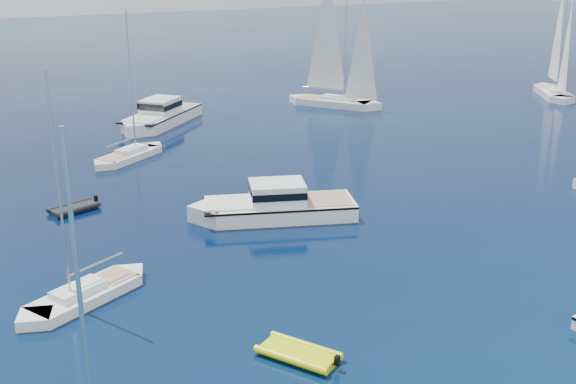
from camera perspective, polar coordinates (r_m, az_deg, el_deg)
name	(u,v)px	position (r m, az deg, el deg)	size (l,w,h in m)	color
motor_cruiser_centre	(274,217)	(49.52, -1.16, -2.07)	(3.85, 12.58, 3.30)	white
motor_cruiser_distant	(160,125)	(77.62, -10.35, 5.40)	(4.18, 13.66, 3.59)	silver
sailboat_mid_l	(85,300)	(39.69, -16.14, -8.43)	(2.30, 8.85, 13.01)	white
sailboat_centre	(130,159)	(65.09, -12.74, 2.64)	(2.39, 9.20, 13.53)	silver
sailboat_sails_r	(334,106)	(86.07, 3.76, 6.99)	(3.28, 12.61, 18.54)	silver
sailboat_sails_far	(553,96)	(97.91, 20.70, 7.27)	(3.13, 12.03, 17.69)	silver
tender_yellow	(298,358)	(33.26, 0.84, -13.31)	(2.16, 3.99, 0.95)	#D9DD0D
tender_grey_far	(74,211)	(53.00, -16.96, -1.49)	(2.00, 3.64, 0.95)	black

